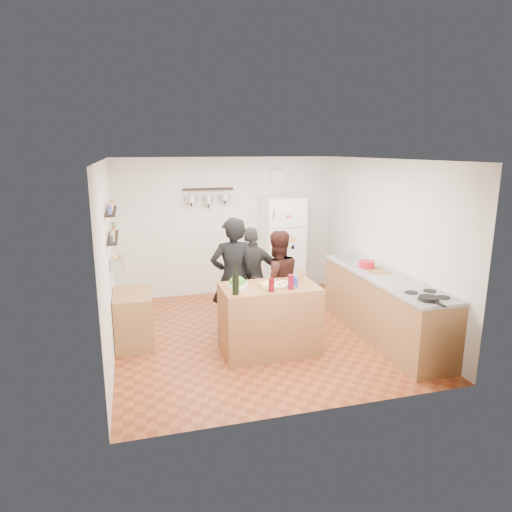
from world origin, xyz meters
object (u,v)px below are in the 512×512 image
object	(u,v)px
wall_clock	(277,176)
skillet	(429,299)
person_back	(252,276)
side_table	(133,319)
salt_canister	(295,282)
red_bowl	(367,264)
counter_run	(383,307)
person_center	(276,283)
person_left	(233,278)
prep_island	(269,319)
wine_bottle	(236,284)
fridge	(282,246)
pepper_mill	(301,276)
salad_bowl	(237,285)

from	to	relation	value
wall_clock	skillet	bearing A→B (deg)	-80.16
person_back	side_table	distance (m)	1.84
skillet	salt_canister	bearing A→B (deg)	143.81
red_bowl	wall_clock	xyz separation A→B (m)	(-0.70, 2.19, 1.18)
salt_canister	counter_run	xyz separation A→B (m)	(1.41, 0.16, -0.52)
person_center	wall_clock	distance (m)	2.61
person_left	person_back	size ratio (longest dim) A/B	1.15
person_center	person_back	world-z (taller)	person_center
side_table	wall_clock	bearing A→B (deg)	35.83
red_bowl	side_table	bearing A→B (deg)	175.82
prep_island	person_center	world-z (taller)	person_center
wine_bottle	counter_run	size ratio (longest dim) A/B	0.10
fridge	side_table	distance (m)	3.18
pepper_mill	person_center	bearing A→B (deg)	108.48
person_back	fridge	distance (m)	1.60
person_back	counter_run	world-z (taller)	person_back
person_back	counter_run	size ratio (longest dim) A/B	0.57
salt_canister	person_center	world-z (taller)	person_center
side_table	salt_canister	bearing A→B (deg)	-22.71
salad_bowl	fridge	distance (m)	2.67
prep_island	wine_bottle	xyz separation A→B (m)	(-0.50, -0.22, 0.58)
pepper_mill	fridge	bearing A→B (deg)	77.48
salad_bowl	person_center	world-z (taller)	person_center
person_left	counter_run	size ratio (longest dim) A/B	0.66
wine_bottle	pepper_mill	world-z (taller)	wine_bottle
pepper_mill	side_table	xyz separation A→B (m)	(-2.18, 0.68, -0.63)
person_left	wall_clock	distance (m)	2.75
pepper_mill	fridge	world-z (taller)	fridge
salt_canister	red_bowl	xyz separation A→B (m)	(1.36, 0.60, -0.00)
salt_canister	person_back	size ratio (longest dim) A/B	0.08
salt_canister	side_table	bearing A→B (deg)	157.29
skillet	side_table	xyz separation A→B (m)	(-3.34, 1.81, -0.58)
person_center	wall_clock	size ratio (longest dim) A/B	5.09
person_center	person_back	size ratio (longest dim) A/B	1.01
person_center	red_bowl	bearing A→B (deg)	171.84
prep_island	skillet	size ratio (longest dim) A/B	5.41
wine_bottle	skillet	size ratio (longest dim) A/B	1.08
prep_island	side_table	xyz separation A→B (m)	(-1.73, 0.73, -0.09)
salad_bowl	fridge	bearing A→B (deg)	58.97
pepper_mill	side_table	world-z (taller)	pepper_mill
salt_canister	skillet	distance (m)	1.62
person_back	side_table	size ratio (longest dim) A/B	1.88
salad_bowl	salt_canister	distance (m)	0.74
salad_bowl	red_bowl	size ratio (longest dim) A/B	1.16
red_bowl	skillet	bearing A→B (deg)	-91.84
prep_island	wall_clock	distance (m)	3.31
person_left	person_center	distance (m)	0.64
salad_bowl	person_left	xyz separation A→B (m)	(0.07, 0.57, -0.07)
side_table	fridge	bearing A→B (deg)	30.93
person_left	wall_clock	xyz separation A→B (m)	(1.31, 2.05, 1.28)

